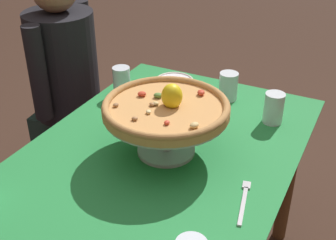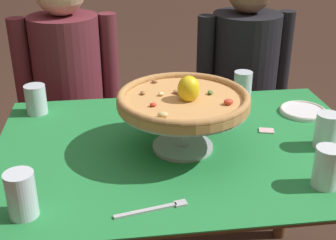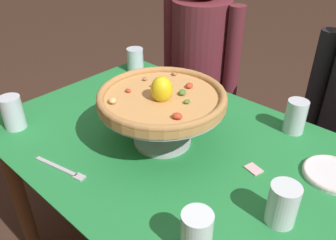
{
  "view_description": "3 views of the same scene",
  "coord_description": "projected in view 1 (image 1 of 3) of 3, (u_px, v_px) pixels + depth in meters",
  "views": [
    {
      "loc": [
        -1.1,
        -0.58,
        1.55
      ],
      "look_at": [
        0.04,
        0.0,
        0.8
      ],
      "focal_mm": 47.39,
      "sensor_mm": 36.0,
      "label": 1
    },
    {
      "loc": [
        -0.22,
        -1.26,
        1.41
      ],
      "look_at": [
        -0.05,
        -0.01,
        0.81
      ],
      "focal_mm": 47.94,
      "sensor_mm": 36.0,
      "label": 2
    },
    {
      "loc": [
        0.65,
        -0.7,
        1.39
      ],
      "look_at": [
        0.02,
        -0.02,
        0.81
      ],
      "focal_mm": 36.78,
      "sensor_mm": 36.0,
      "label": 3
    }
  ],
  "objects": [
    {
      "name": "diner_right",
      "position": [
        67.0,
        94.0,
        2.19
      ],
      "size": [
        0.48,
        0.36,
        1.17
      ],
      "color": "#1E3833",
      "rests_on": "ground"
    },
    {
      "name": "water_glass_side_right",
      "position": [
        228.0,
        88.0,
        1.79
      ],
      "size": [
        0.08,
        0.08,
        0.11
      ],
      "color": "silver",
      "rests_on": "dining_table"
    },
    {
      "name": "dinner_fork",
      "position": [
        244.0,
        200.0,
        1.27
      ],
      "size": [
        0.19,
        0.06,
        0.01
      ],
      "color": "#B7B7C1",
      "rests_on": "dining_table"
    },
    {
      "name": "water_glass_back_right",
      "position": [
        122.0,
        83.0,
        1.83
      ],
      "size": [
        0.07,
        0.07,
        0.12
      ],
      "color": "silver",
      "rests_on": "dining_table"
    },
    {
      "name": "side_plate",
      "position": [
        174.0,
        81.0,
        1.94
      ],
      "size": [
        0.17,
        0.17,
        0.02
      ],
      "color": "white",
      "rests_on": "dining_table"
    },
    {
      "name": "pizza_stand",
      "position": [
        166.0,
        124.0,
        1.43
      ],
      "size": [
        0.4,
        0.4,
        0.15
      ],
      "color": "#B7B7C1",
      "rests_on": "dining_table"
    },
    {
      "name": "dining_table",
      "position": [
        163.0,
        174.0,
        1.55
      ],
      "size": [
        1.21,
        0.86,
        0.71
      ],
      "color": "brown",
      "rests_on": "ground"
    },
    {
      "name": "pizza",
      "position": [
        166.0,
        107.0,
        1.4
      ],
      "size": [
        0.41,
        0.41,
        0.1
      ],
      "color": "tan",
      "rests_on": "pizza_stand"
    },
    {
      "name": "water_glass_front_right",
      "position": [
        274.0,
        109.0,
        1.63
      ],
      "size": [
        0.07,
        0.07,
        0.12
      ],
      "color": "silver",
      "rests_on": "dining_table"
    },
    {
      "name": "sugar_packet",
      "position": [
        183.0,
        107.0,
        1.75
      ],
      "size": [
        0.06,
        0.05,
        0.0
      ],
      "primitive_type": "cube",
      "rotation": [
        0.0,
        0.0,
        2.88
      ],
      "color": "beige",
      "rests_on": "dining_table"
    }
  ]
}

